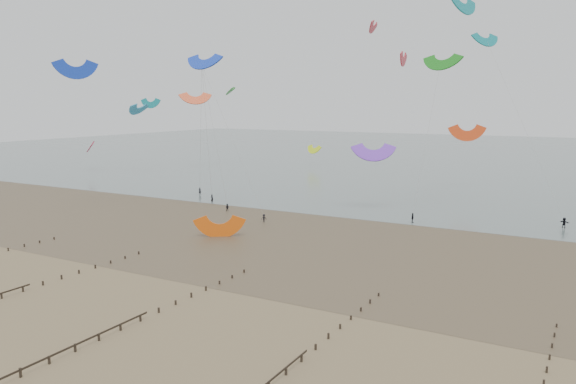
{
  "coord_description": "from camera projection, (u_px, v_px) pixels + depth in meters",
  "views": [
    {
      "loc": [
        42.45,
        -45.28,
        21.27
      ],
      "look_at": [
        1.45,
        28.0,
        8.0
      ],
      "focal_mm": 35.0,
      "sensor_mm": 36.0,
      "label": 1
    }
  ],
  "objects": [
    {
      "name": "ground",
      "position": [
        155.0,
        295.0,
        62.83
      ],
      "size": [
        500.0,
        500.0,
        0.0
      ],
      "primitive_type": "plane",
      "color": "brown",
      "rests_on": "ground"
    },
    {
      "name": "kitesurfer_lead",
      "position": [
        212.0,
        199.0,
        120.96
      ],
      "size": [
        0.79,
        0.64,
        1.89
      ],
      "primitive_type": "imported",
      "rotation": [
        0.0,
        0.0,
        2.84
      ],
      "color": "black",
      "rests_on": "ground"
    },
    {
      "name": "grounded_kite",
      "position": [
        220.0,
        237.0,
        90.56
      ],
      "size": [
        8.8,
        8.41,
        3.82
      ],
      "primitive_type": null,
      "rotation": [
        1.54,
        0.0,
        0.61
      ],
      "color": "#F55E0F",
      "rests_on": "ground"
    },
    {
      "name": "sea_and_shore",
      "position": [
        278.0,
        231.0,
        94.45
      ],
      "size": [
        500.0,
        665.0,
        0.03
      ],
      "color": "#475654",
      "rests_on": "ground"
    },
    {
      "name": "kites_airborne",
      "position": [
        373.0,
        98.0,
        140.91
      ],
      "size": [
        251.71,
        121.93,
        44.42
      ],
      "color": "#11838C",
      "rests_on": "ground"
    },
    {
      "name": "kitesurfers",
      "position": [
        482.0,
        226.0,
        94.31
      ],
      "size": [
        120.89,
        22.54,
        1.85
      ],
      "color": "black",
      "rests_on": "ground"
    },
    {
      "name": "groynes",
      "position": [
        26.0,
        369.0,
        44.4
      ],
      "size": [
        72.16,
        50.16,
        1.0
      ],
      "color": "black",
      "rests_on": "ground"
    }
  ]
}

